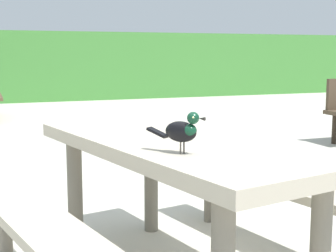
% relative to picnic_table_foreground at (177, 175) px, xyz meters
% --- Properties ---
extents(hedge_wall, '(28.00, 1.80, 1.69)m').
position_rel_picnic_table_foreground_xyz_m(hedge_wall, '(-0.23, 10.91, 0.29)').
color(hedge_wall, '#428438').
rests_on(hedge_wall, ground).
extents(picnic_table_foreground, '(1.98, 2.01, 0.74)m').
position_rel_picnic_table_foreground_xyz_m(picnic_table_foreground, '(0.00, 0.00, 0.00)').
color(picnic_table_foreground, '#B2A893').
rests_on(picnic_table_foreground, ground).
extents(bird_grackle, '(0.19, 0.25, 0.18)m').
position_rel_picnic_table_foreground_xyz_m(bird_grackle, '(-0.12, -0.36, 0.29)').
color(bird_grackle, black).
rests_on(bird_grackle, picnic_table_foreground).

